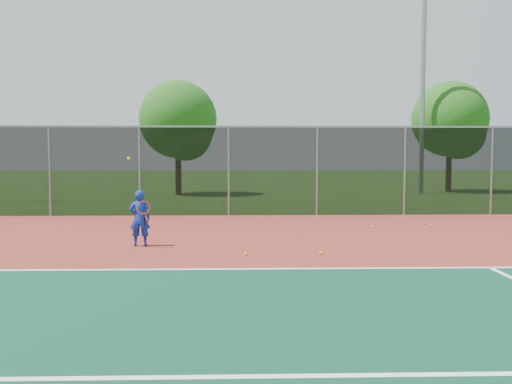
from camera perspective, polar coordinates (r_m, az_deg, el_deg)
ground at (r=8.02m, az=17.84°, el=-11.81°), size 120.00×120.00×0.00m
court_apron at (r=9.87m, az=13.94°, el=-8.69°), size 30.00×20.00×0.02m
fence_back at (r=19.46m, az=6.11°, el=2.23°), size 30.00×0.06×3.03m
tennis_player at (r=13.26m, az=-11.54°, el=-2.55°), size 0.59×0.58×2.03m
practice_ball_1 at (r=16.60m, az=2.57°, el=-3.28°), size 0.07×0.07×0.07m
practice_ball_2 at (r=16.48m, az=11.57°, el=-3.41°), size 0.07×0.07×0.07m
practice_ball_3 at (r=12.08m, az=6.49°, el=-6.05°), size 0.07×0.07×0.07m
practice_ball_4 at (r=11.91m, az=-1.02°, el=-6.18°), size 0.07×0.07×0.07m
practice_ball_6 at (r=17.27m, az=17.16°, el=-3.18°), size 0.07×0.07×0.07m
floodlight_n at (r=31.01m, az=16.38°, el=11.95°), size 0.90×0.40×11.53m
tree_back_left at (r=29.25m, az=-7.64°, el=6.86°), size 3.95×3.95×5.80m
tree_back_mid at (r=32.80m, az=19.01°, el=6.58°), size 4.08×4.08×6.00m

